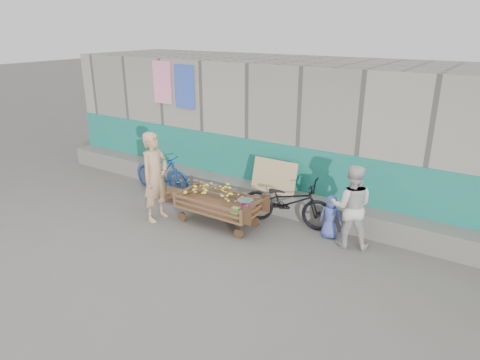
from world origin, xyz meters
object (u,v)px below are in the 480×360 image
Objects in this scene: bench at (181,196)px; vendor_man at (155,177)px; woman at (351,206)px; bicycle_blue at (162,173)px; child at (331,217)px; bicycle_dark at (288,202)px; banana_cart at (217,199)px.

vendor_man is at bearing -83.54° from bench.
woman reaches higher than bicycle_blue.
vendor_man is at bearing -145.17° from bicycle_blue.
child is 0.92m from bicycle_dark.
bicycle_blue is at bearing 161.35° from banana_cart.
woman is (2.52, 0.55, 0.24)m from banana_cart.
bicycle_dark is at bearing 8.91° from bench.
child is at bearing -95.08° from bicycle_blue.
banana_cart is at bearing 110.99° from bicycle_dark.
vendor_man is (0.09, -0.83, 0.71)m from bench.
woman is 1.84× the size of child.
bicycle_dark is at bearing -64.01° from vendor_man.
woman is at bearing 3.34° from bench.
woman is at bearing 12.43° from banana_cart.
bicycle_blue is (-2.13, 0.72, -0.06)m from banana_cart.
bench is 3.80m from woman.
bench is at bearing -117.51° from bicycle_blue.
vendor_man is 1.19× the size of woman.
child is (2.12, 0.67, -0.10)m from banana_cart.
bench is 1.01m from bicycle_blue.
bench is at bearing 164.78° from banana_cart.
bicycle_blue is (-0.90, 0.38, 0.25)m from bench.
bench is 0.72× the size of woman.
vendor_man is at bearing 11.98° from child.
woman is 0.83× the size of bicycle_dark.
woman is (3.66, 1.05, -0.15)m from vendor_man.
bench is 1.33× the size of child.
bench is at bearing -2.05° from child.
vendor_man is 1.20× the size of bicycle_blue.
banana_cart is 1.63× the size of bench.
banana_cart is 0.99× the size of vendor_man.
woman is 4.66m from bicycle_blue.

